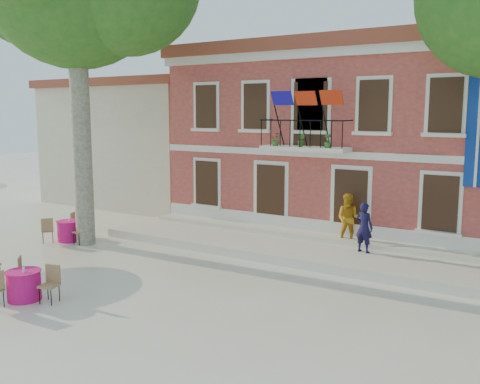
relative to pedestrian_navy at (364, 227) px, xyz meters
name	(u,v)px	position (x,y,z in m)	size (l,w,h in m)	color
ground	(161,275)	(-4.58, -4.65, -1.12)	(90.00, 90.00, 0.00)	beige
main_building	(350,136)	(-2.58, 5.34, 2.66)	(13.50, 9.59, 7.50)	#C75947
neighbor_west	(159,141)	(-14.08, 6.35, 2.10)	(9.40, 9.40, 6.40)	beige
terrace	(289,247)	(-2.58, -0.25, -0.97)	(14.00, 3.40, 0.30)	silver
pedestrian_navy	(364,227)	(0.00, 0.00, 0.00)	(0.60, 0.39, 1.64)	#120F35
pedestrian_orange	(349,219)	(-0.84, 0.83, 0.05)	(0.84, 0.66, 1.74)	#C78617
cafe_table_1	(24,284)	(-6.12, -8.16, -0.69)	(1.82, 1.80, 0.95)	#DE1484
cafe_table_3	(69,230)	(-10.24, -3.26, -0.69)	(1.74, 1.85, 0.95)	#DE1484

